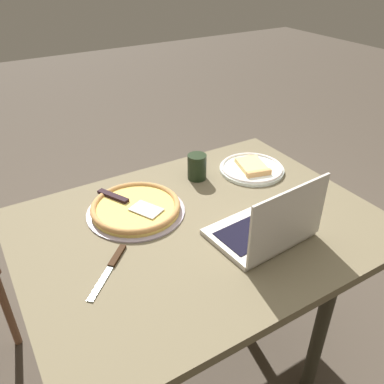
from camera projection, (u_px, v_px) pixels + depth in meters
The scene contains 7 objects.
ground_plane at pixel (198, 362), 1.78m from camera, with size 12.00×12.00×0.00m, color #453C31.
dining_table at pixel (200, 243), 1.41m from camera, with size 1.21×0.91×0.77m.
laptop at pixel (267, 228), 1.26m from camera, with size 0.33×0.25×0.24m.
pizza_plate at pixel (252, 168), 1.67m from camera, with size 0.27×0.27×0.04m.
pizza_tray at pixel (136, 208), 1.41m from camera, with size 0.35×0.35×0.04m.
table_knife at pixel (111, 266), 1.18m from camera, with size 0.18×0.18×0.01m.
drink_cup at pixel (197, 167), 1.60m from camera, with size 0.08×0.08×0.10m.
Camera 1 is at (-0.59, -0.92, 1.59)m, focal length 37.22 mm.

